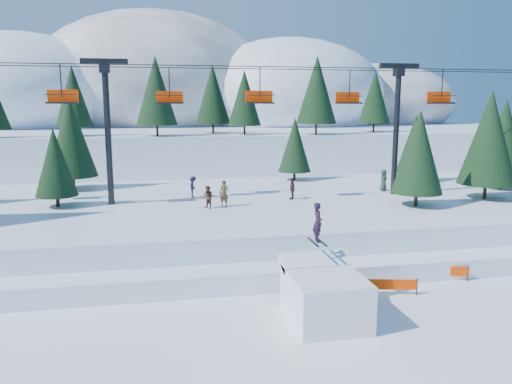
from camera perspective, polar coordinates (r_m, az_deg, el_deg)
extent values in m
plane|color=white|center=(21.87, 4.82, -16.26)|extent=(160.00, 160.00, 0.00)
cube|color=white|center=(38.18, -2.50, -2.74)|extent=(70.00, 22.00, 2.50)
cube|color=white|center=(28.87, 0.48, -8.40)|extent=(70.00, 6.00, 1.10)
cube|color=white|center=(87.27, -7.41, 5.54)|extent=(110.00, 60.00, 6.00)
ellipsoid|color=white|center=(93.61, -25.34, 10.15)|extent=(36.00, 32.40, 19.80)
ellipsoid|color=#605B59|center=(96.91, -11.55, 11.93)|extent=(44.00, 39.60, 26.40)
ellipsoid|color=white|center=(91.90, 3.87, 11.08)|extent=(34.00, 30.60, 19.72)
ellipsoid|color=#605B59|center=(104.32, 13.84, 9.97)|extent=(30.00, 27.00, 15.00)
cylinder|color=black|center=(59.73, -11.21, 6.91)|extent=(0.26, 0.26, 1.28)
cone|color=#1A391D|center=(59.67, -11.36, 11.29)|extent=(4.75, 4.75, 7.85)
cylinder|color=black|center=(61.55, -1.31, 7.10)|extent=(0.26, 0.26, 1.09)
cone|color=#1A391D|center=(61.48, -1.33, 10.72)|extent=(4.04, 4.04, 6.69)
cylinder|color=black|center=(62.30, 6.87, 7.17)|extent=(0.26, 0.26, 1.33)
cone|color=#1A391D|center=(62.25, 6.96, 11.53)|extent=(4.93, 4.93, 8.15)
cylinder|color=black|center=(62.28, -19.97, 6.56)|extent=(0.26, 0.26, 1.13)
cone|color=#1A391D|center=(62.21, -20.19, 10.28)|extent=(4.21, 4.21, 6.97)
cylinder|color=black|center=(69.35, 13.27, 7.18)|extent=(0.26, 0.26, 1.14)
cone|color=#1A391D|center=(69.29, 13.41, 10.53)|extent=(4.22, 4.22, 6.97)
cylinder|color=black|center=(65.01, -4.92, 7.27)|extent=(0.26, 0.26, 1.21)
cone|color=#1A391D|center=(64.95, -4.98, 11.09)|extent=(4.50, 4.50, 7.45)
cube|color=white|center=(23.10, 7.90, -11.91)|extent=(3.19, 3.95, 2.16)
cube|color=white|center=(24.22, 6.67, -7.99)|extent=(3.19, 1.38, 0.77)
imported|color=black|center=(23.64, 7.06, -3.45)|extent=(0.48, 0.71, 1.88)
cube|color=black|center=(23.82, 6.55, -5.71)|extent=(0.11, 1.65, 0.03)
cube|color=black|center=(23.94, 7.47, -5.65)|extent=(0.11, 1.65, 0.03)
cylinder|color=black|center=(37.08, -16.55, 6.25)|extent=(0.44, 0.44, 10.00)
cube|color=black|center=(37.13, -16.96, 14.12)|extent=(3.20, 0.35, 0.35)
cube|color=black|center=(37.10, -16.92, 13.43)|extent=(0.70, 0.70, 0.70)
cylinder|color=black|center=(41.26, 15.71, 6.63)|extent=(0.44, 0.44, 10.00)
cube|color=black|center=(41.31, 16.05, 13.70)|extent=(3.20, 0.35, 0.35)
cube|color=black|center=(41.28, 16.02, 13.08)|extent=(0.70, 0.70, 0.70)
cylinder|color=black|center=(36.51, 0.85, 14.14)|extent=(46.00, 0.06, 0.06)
cylinder|color=black|center=(38.85, 0.10, 13.90)|extent=(46.00, 0.06, 0.06)
cylinder|color=black|center=(36.22, -21.41, 11.76)|extent=(0.08, 0.08, 2.20)
cube|color=black|center=(36.19, -21.26, 9.47)|extent=(2.00, 0.75, 0.12)
cube|color=#FF3800|center=(36.57, -21.20, 10.18)|extent=(2.00, 0.10, 0.85)
cylinder|color=black|center=(35.85, -21.41, 10.35)|extent=(2.00, 0.06, 0.06)
cylinder|color=black|center=(38.08, -9.88, 12.17)|extent=(0.08, 0.08, 2.20)
cube|color=black|center=(38.05, -9.81, 9.99)|extent=(2.00, 0.75, 0.12)
cube|color=#FF3800|center=(38.44, -9.85, 10.66)|extent=(2.00, 0.10, 0.85)
cylinder|color=black|center=(37.71, -9.83, 10.83)|extent=(2.00, 0.06, 0.06)
cylinder|color=black|center=(36.40, 0.47, 12.42)|extent=(0.08, 0.08, 2.20)
cube|color=black|center=(36.37, 0.47, 10.14)|extent=(2.00, 0.75, 0.12)
cube|color=#FF3800|center=(36.74, 0.35, 10.84)|extent=(2.00, 0.10, 0.85)
cylinder|color=black|center=(36.03, 0.58, 11.02)|extent=(2.00, 0.06, 0.06)
cylinder|color=black|center=(40.89, 10.66, 11.99)|extent=(0.08, 0.08, 2.20)
cube|color=black|center=(40.86, 10.59, 9.96)|extent=(2.00, 0.75, 0.12)
cube|color=#FF3800|center=(41.22, 10.41, 10.59)|extent=(2.00, 0.10, 0.85)
cylinder|color=black|center=(40.54, 10.80, 10.73)|extent=(2.00, 0.06, 0.06)
cylinder|color=black|center=(41.65, 20.52, 11.50)|extent=(0.08, 0.08, 2.20)
cube|color=black|center=(41.62, 20.39, 9.51)|extent=(2.00, 0.75, 0.12)
cube|color=#FF3800|center=(41.95, 20.16, 10.14)|extent=(2.00, 0.10, 0.85)
cylinder|color=black|center=(41.32, 20.69, 10.25)|extent=(2.00, 0.06, 0.06)
cylinder|color=black|center=(42.12, 24.69, 0.08)|extent=(0.26, 0.26, 1.15)
cone|color=#1A391D|center=(41.68, 25.10, 5.66)|extent=(4.27, 4.27, 7.07)
cylinder|color=black|center=(47.61, 26.13, 0.97)|extent=(0.26, 0.26, 1.06)
cone|color=#1A391D|center=(47.23, 26.48, 5.53)|extent=(3.96, 3.96, 6.54)
cylinder|color=black|center=(48.96, 17.51, 1.64)|extent=(0.26, 0.26, 0.88)
cone|color=#1A391D|center=(48.63, 17.70, 5.29)|extent=(3.25, 3.25, 5.38)
cylinder|color=black|center=(45.27, -20.11, 1.00)|extent=(0.26, 0.26, 1.11)
cone|color=#1A391D|center=(44.87, -20.41, 6.00)|extent=(4.12, 4.12, 6.81)
cylinder|color=black|center=(47.85, 4.40, 1.87)|extent=(0.26, 0.26, 0.83)
cone|color=#1A391D|center=(47.52, 4.45, 5.42)|extent=(3.09, 3.09, 5.11)
cylinder|color=black|center=(37.98, -21.72, -0.99)|extent=(0.26, 0.26, 0.78)
cone|color=#1A391D|center=(37.58, -21.99, 3.18)|extent=(2.90, 2.90, 4.79)
cylinder|color=black|center=(37.30, 17.81, -0.81)|extent=(0.26, 0.26, 0.96)
cone|color=#1A391D|center=(36.85, 18.09, 4.41)|extent=(3.55, 3.55, 5.87)
imported|color=#413619|center=(35.33, -3.68, -0.17)|extent=(0.81, 0.71, 1.88)
imported|color=#1D362B|center=(43.01, 14.37, 1.32)|extent=(0.81, 1.01, 1.81)
imported|color=#27234A|center=(39.10, -7.21, 0.60)|extent=(0.84, 1.18, 1.66)
imported|color=#381D31|center=(38.10, 4.15, 0.39)|extent=(0.45, 0.98, 1.63)
imported|color=#4F281C|center=(34.75, -5.50, -0.60)|extent=(0.67, 0.69, 1.60)
cylinder|color=black|center=(26.63, 12.03, -10.47)|extent=(0.06, 0.06, 0.90)
cylinder|color=black|center=(27.27, 17.92, -10.25)|extent=(0.06, 0.06, 0.90)
cube|color=#FF3800|center=(26.88, 15.02, -10.17)|extent=(2.74, 0.65, 0.55)
cylinder|color=black|center=(29.40, 17.92, -8.76)|extent=(0.06, 0.06, 0.90)
cylinder|color=black|center=(30.30, 23.07, -8.53)|extent=(0.06, 0.06, 0.90)
cube|color=#FF3800|center=(29.79, 20.54, -8.47)|extent=(2.74, 0.65, 0.55)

